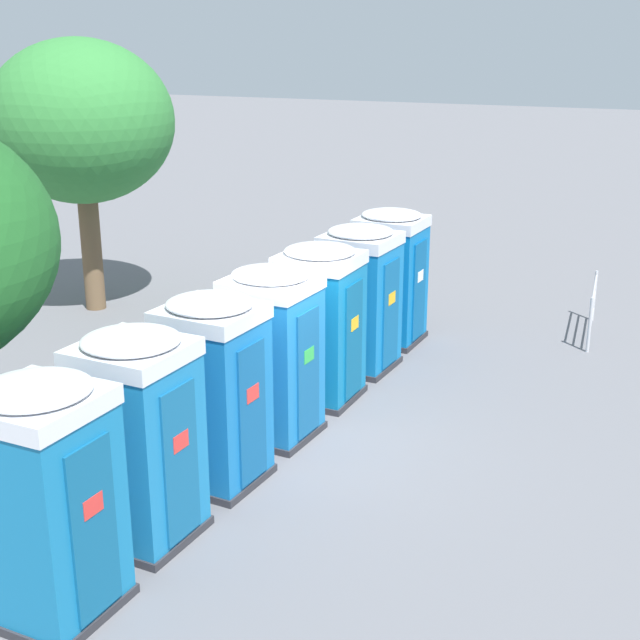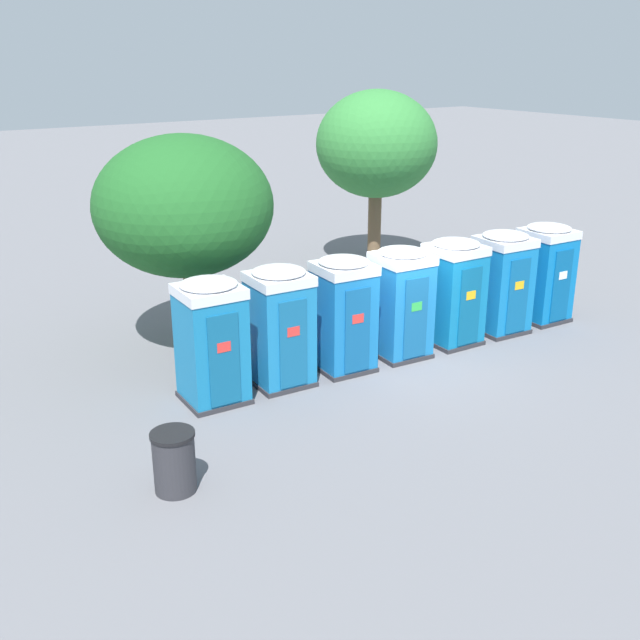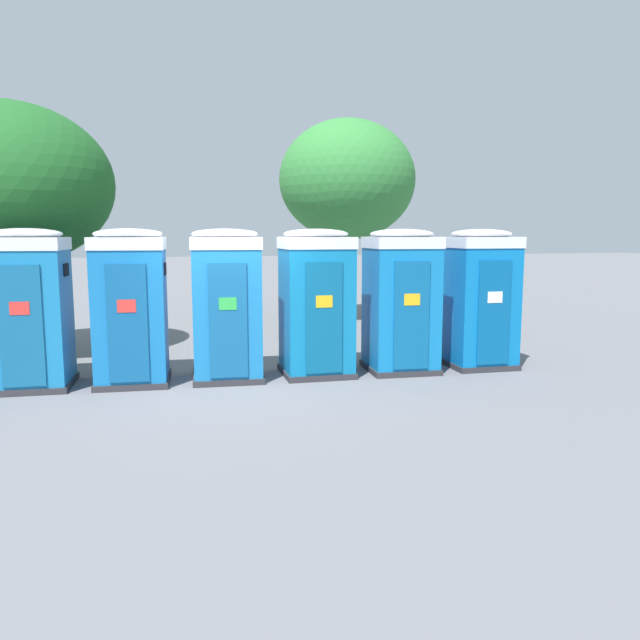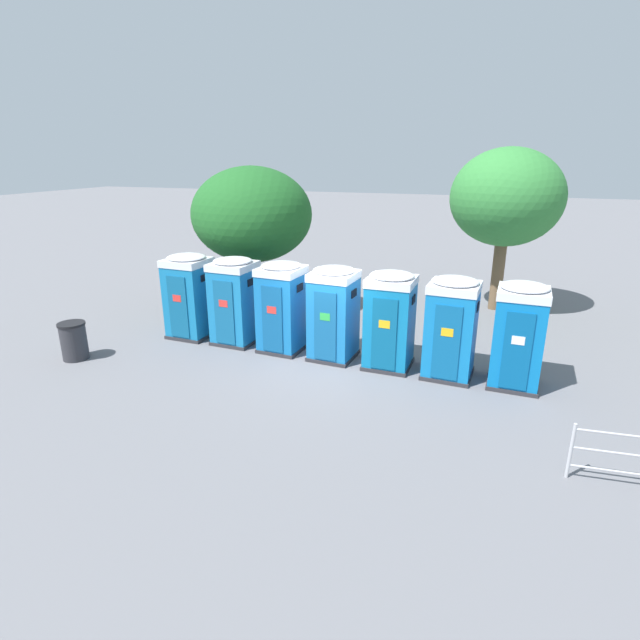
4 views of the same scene
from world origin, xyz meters
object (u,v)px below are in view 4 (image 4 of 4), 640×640
(portapotty_4, at_px, (390,320))
(portapotty_6, at_px, (518,335))
(portapotty_3, at_px, (334,313))
(portapotty_0, at_px, (189,295))
(street_tree_1, at_px, (506,198))
(street_tree_0, at_px, (252,215))
(event_barrier, at_px, (637,457))
(portapotty_1, at_px, (235,300))
(trash_can, at_px, (74,341))
(portapotty_2, at_px, (282,307))
(portapotty_5, at_px, (451,327))

(portapotty_4, relative_size, portapotty_6, 1.00)
(portapotty_3, distance_m, portapotty_4, 1.55)
(portapotty_0, relative_size, portapotty_6, 1.00)
(street_tree_1, bearing_deg, street_tree_0, -157.67)
(street_tree_1, xyz_separation_m, event_barrier, (2.35, -9.98, -3.34))
(portapotty_4, relative_size, street_tree_1, 0.46)
(portapotty_0, distance_m, portapotty_1, 1.55)
(portapotty_4, bearing_deg, street_tree_0, 150.12)
(portapotty_1, bearing_deg, portapotty_3, -3.61)
(portapotty_6, bearing_deg, portapotty_4, 177.91)
(portapotty_1, xyz_separation_m, trash_can, (-3.53, -2.60, -0.76))
(portapotty_3, bearing_deg, portapotty_2, 176.72)
(trash_can, distance_m, event_barrier, 13.14)
(portapotty_3, height_order, trash_can, portapotty_3)
(portapotty_0, xyz_separation_m, portapotty_2, (3.09, -0.14, 0.00))
(street_tree_0, bearing_deg, portapotty_2, -51.95)
(portapotty_1, distance_m, street_tree_1, 9.77)
(portapotty_3, bearing_deg, portapotty_0, 177.23)
(portapotty_1, relative_size, event_barrier, 1.24)
(portapotty_0, bearing_deg, portapotty_5, -2.92)
(portapotty_0, distance_m, event_barrier, 11.79)
(portapotty_0, height_order, street_tree_1, street_tree_1)
(portapotty_5, bearing_deg, portapotty_2, 176.81)
(portapotty_0, distance_m, trash_can, 3.38)
(portapotty_4, bearing_deg, portapotty_5, -3.35)
(portapotty_2, xyz_separation_m, trash_can, (-5.07, -2.50, -0.76))
(portapotty_3, bearing_deg, street_tree_0, 141.85)
(portapotty_3, distance_m, street_tree_0, 5.31)
(portapotty_1, bearing_deg, portapotty_0, 178.91)
(portapotty_0, relative_size, trash_can, 2.46)
(portapotty_3, xyz_separation_m, portapotty_6, (4.63, -0.19, 0.00))
(portapotty_1, distance_m, street_tree_0, 3.60)
(portapotty_0, xyz_separation_m, portapotty_6, (9.26, -0.42, 0.00))
(portapotty_0, bearing_deg, street_tree_0, 73.89)
(portapotty_5, xyz_separation_m, street_tree_0, (-6.91, 3.18, 2.12))
(trash_can, bearing_deg, street_tree_0, 62.73)
(portapotty_1, bearing_deg, street_tree_0, 104.79)
(street_tree_0, xyz_separation_m, trash_can, (-2.79, -5.41, -2.89))
(trash_can, bearing_deg, portapotty_5, 12.99)
(trash_can, height_order, event_barrier, event_barrier)
(portapotty_0, height_order, portapotty_4, same)
(portapotty_0, height_order, portapotty_2, same)
(portapotty_6, distance_m, trash_can, 11.49)
(portapotty_2, bearing_deg, street_tree_0, 128.05)
(portapotty_0, height_order, event_barrier, portapotty_0)
(portapotty_4, xyz_separation_m, portapotty_5, (1.54, -0.09, -0.00))
(portapotty_5, distance_m, street_tree_0, 7.90)
(portapotty_1, distance_m, portapotty_2, 1.55)
(portapotty_5, relative_size, portapotty_6, 1.00)
(portapotty_4, height_order, event_barrier, portapotty_4)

